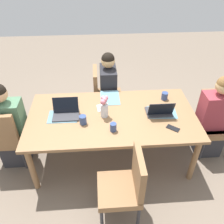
% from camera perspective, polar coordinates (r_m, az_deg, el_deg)
% --- Properties ---
extents(ground_plane, '(10.00, 10.00, 0.00)m').
position_cam_1_polar(ground_plane, '(3.42, -0.00, -10.28)').
color(ground_plane, '#756656').
extents(dining_table, '(2.10, 1.10, 0.72)m').
position_cam_1_polar(dining_table, '(2.97, -0.00, -1.77)').
color(dining_table, olive).
rests_on(dining_table, ground_plane).
extents(chair_near_left_near, '(0.44, 0.44, 0.90)m').
position_cam_1_polar(chair_near_left_near, '(3.76, -2.14, 4.73)').
color(chair_near_left_near, olive).
rests_on(chair_near_left_near, ground_plane).
extents(person_near_left_near, '(0.36, 0.40, 1.19)m').
position_cam_1_polar(person_near_left_near, '(3.70, -0.95, 4.63)').
color(person_near_left_near, '#2D2D33').
rests_on(person_near_left_near, ground_plane).
extents(chair_head_right_left_mid, '(0.44, 0.44, 0.90)m').
position_cam_1_polar(chair_head_right_left_mid, '(3.26, -24.52, -5.20)').
color(chair_head_right_left_mid, olive).
rests_on(chair_head_right_left_mid, ground_plane).
extents(person_head_right_left_mid, '(0.40, 0.36, 1.19)m').
position_cam_1_polar(person_head_right_left_mid, '(3.28, -23.32, -3.96)').
color(person_head_right_left_mid, '#2D2D33').
rests_on(person_head_right_left_mid, ground_plane).
extents(chair_head_left_left_far, '(0.44, 0.44, 0.90)m').
position_cam_1_polar(chair_head_left_left_far, '(3.51, 23.48, -1.52)').
color(chair_head_left_left_far, olive).
rests_on(chair_head_left_left_far, ground_plane).
extents(person_head_left_left_far, '(0.40, 0.36, 1.19)m').
position_cam_1_polar(person_head_left_left_far, '(3.42, 23.17, -2.00)').
color(person_head_left_left_far, '#2D2D33').
rests_on(person_head_left_left_far, ground_plane).
extents(chair_far_right_near, '(0.44, 0.44, 0.90)m').
position_cam_1_polar(chair_far_right_near, '(2.50, 3.48, -17.08)').
color(chair_far_right_near, olive).
rests_on(chair_far_right_near, ground_plane).
extents(flower_vase, '(0.10, 0.12, 0.28)m').
position_cam_1_polar(flower_vase, '(2.83, -1.91, 1.37)').
color(flower_vase, silver).
rests_on(flower_vase, dining_table).
extents(placemat_near_left_near, '(0.26, 0.36, 0.00)m').
position_cam_1_polar(placemat_near_left_near, '(3.24, -0.52, 3.50)').
color(placemat_near_left_near, slate).
rests_on(placemat_near_left_near, dining_table).
extents(placemat_head_right_left_mid, '(0.36, 0.27, 0.00)m').
position_cam_1_polar(placemat_head_right_left_mid, '(2.97, -11.85, -1.05)').
color(placemat_head_right_left_mid, slate).
rests_on(placemat_head_right_left_mid, dining_table).
extents(placemat_head_left_left_far, '(0.38, 0.29, 0.00)m').
position_cam_1_polar(placemat_head_left_left_far, '(3.04, 12.01, -0.07)').
color(placemat_head_left_left_far, slate).
rests_on(placemat_head_left_left_far, dining_table).
extents(laptop_head_right_left_mid, '(0.32, 0.22, 0.21)m').
position_cam_1_polar(laptop_head_right_left_mid, '(2.96, -11.13, -0.08)').
color(laptop_head_right_left_mid, '#38383D').
rests_on(laptop_head_right_left_mid, dining_table).
extents(laptop_head_left_left_far, '(0.32, 0.22, 0.21)m').
position_cam_1_polar(laptop_head_left_left_far, '(2.98, 11.44, 0.23)').
color(laptop_head_left_left_far, '#38383D').
rests_on(laptop_head_left_left_far, dining_table).
extents(coffee_mug_near_left, '(0.09, 0.09, 0.10)m').
position_cam_1_polar(coffee_mug_near_left, '(3.27, 12.65, 3.83)').
color(coffee_mug_near_left, '#33477A').
rests_on(coffee_mug_near_left, dining_table).
extents(coffee_mug_near_right, '(0.09, 0.09, 0.11)m').
position_cam_1_polar(coffee_mug_near_right, '(2.79, -7.08, -1.90)').
color(coffee_mug_near_right, '#33477A').
rests_on(coffee_mug_near_right, dining_table).
extents(coffee_mug_centre_left, '(0.08, 0.08, 0.10)m').
position_cam_1_polar(coffee_mug_centre_left, '(2.68, 0.30, -3.68)').
color(coffee_mug_centre_left, '#33477A').
rests_on(coffee_mug_centre_left, dining_table).
extents(phone_black, '(0.16, 0.15, 0.01)m').
position_cam_1_polar(phone_black, '(2.82, 14.59, -3.83)').
color(phone_black, black).
rests_on(phone_black, dining_table).
extents(phone_silver, '(0.09, 0.16, 0.01)m').
position_cam_1_polar(phone_silver, '(3.04, -2.94, 0.94)').
color(phone_silver, silver).
rests_on(phone_silver, dining_table).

